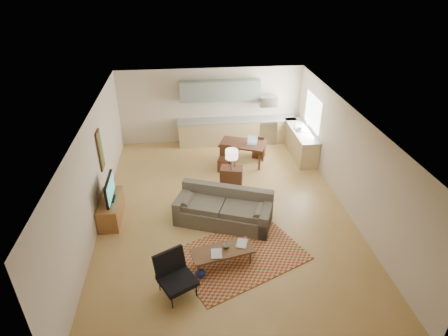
{
  "coord_description": "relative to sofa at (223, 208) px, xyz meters",
  "views": [
    {
      "loc": [
        -0.93,
        -8.2,
        5.98
      ],
      "look_at": [
        0.0,
        0.3,
        1.15
      ],
      "focal_mm": 30.0,
      "sensor_mm": 36.0,
      "label": 1
    }
  ],
  "objects": [
    {
      "name": "room",
      "position": [
        0.1,
        0.51,
        0.91
      ],
      "size": [
        9.0,
        9.0,
        9.0
      ],
      "color": "#AE8649",
      "rests_on": "ground"
    },
    {
      "name": "kitchen_counter_back",
      "position": [
        1.0,
        4.69,
        0.02
      ],
      "size": [
        4.26,
        0.64,
        0.92
      ],
      "primitive_type": null,
      "color": "tan",
      "rests_on": "ground"
    },
    {
      "name": "kitchen_counter_right",
      "position": [
        3.03,
        3.51,
        0.02
      ],
      "size": [
        0.64,
        2.26,
        0.92
      ],
      "primitive_type": null,
      "color": "tan",
      "rests_on": "ground"
    },
    {
      "name": "kitchen_range",
      "position": [
        2.1,
        4.69,
        0.01
      ],
      "size": [
        0.62,
        0.62,
        0.9
      ],
      "primitive_type": "cube",
      "color": "#A5A8AD",
      "rests_on": "ground"
    },
    {
      "name": "kitchen_microwave",
      "position": [
        2.1,
        4.71,
        1.11
      ],
      "size": [
        0.62,
        0.4,
        0.35
      ],
      "primitive_type": "cube",
      "color": "#A5A8AD",
      "rests_on": "room"
    },
    {
      "name": "upper_cabinets",
      "position": [
        0.4,
        4.84,
        1.51
      ],
      "size": [
        2.8,
        0.34,
        0.7
      ],
      "primitive_type": "cube",
      "color": "gray",
      "rests_on": "room"
    },
    {
      "name": "window_right",
      "position": [
        3.33,
        3.51,
        1.11
      ],
      "size": [
        0.02,
        1.4,
        1.05
      ],
      "primitive_type": "cube",
      "color": "white",
      "rests_on": "room"
    },
    {
      "name": "wall_art_left",
      "position": [
        -3.11,
        1.41,
        1.11
      ],
      "size": [
        0.06,
        0.42,
        1.1
      ],
      "primitive_type": null,
      "color": "olive",
      "rests_on": "room"
    },
    {
      "name": "triptych",
      "position": [
        0.0,
        4.98,
        1.31
      ],
      "size": [
        1.7,
        0.04,
        0.5
      ],
      "primitive_type": null,
      "color": "#F1E8B6",
      "rests_on": "room"
    },
    {
      "name": "rug",
      "position": [
        0.25,
        -1.27,
        -0.43
      ],
      "size": [
        3.31,
        2.89,
        0.02
      ],
      "primitive_type": "cube",
      "rotation": [
        0.0,
        0.0,
        0.43
      ],
      "color": "maroon",
      "rests_on": "floor"
    },
    {
      "name": "sofa",
      "position": [
        0.0,
        0.0,
        0.0
      ],
      "size": [
        2.74,
        1.92,
        0.87
      ],
      "primitive_type": null,
      "rotation": [
        0.0,
        0.0,
        -0.37
      ],
      "color": "#595346",
      "rests_on": "floor"
    },
    {
      "name": "coffee_table",
      "position": [
        -0.19,
        -1.51,
        -0.23
      ],
      "size": [
        1.45,
        0.83,
        0.41
      ],
      "primitive_type": null,
      "rotation": [
        0.0,
        0.0,
        0.22
      ],
      "color": "#50321B",
      "rests_on": "floor"
    },
    {
      "name": "book_a",
      "position": [
        -0.44,
        -1.62,
        -0.02
      ],
      "size": [
        0.26,
        0.34,
        0.03
      ],
      "primitive_type": "imported",
      "rotation": [
        0.0,
        0.0,
        -0.05
      ],
      "color": "#9A0C0C",
      "rests_on": "coffee_table"
    },
    {
      "name": "book_b",
      "position": [
        0.15,
        -1.32,
        -0.02
      ],
      "size": [
        0.42,
        0.45,
        0.02
      ],
      "primitive_type": "imported",
      "rotation": [
        0.0,
        0.0,
        -0.33
      ],
      "color": "navy",
      "rests_on": "coffee_table"
    },
    {
      "name": "vase",
      "position": [
        -0.1,
        -1.43,
        0.05
      ],
      "size": [
        0.21,
        0.21,
        0.16
      ],
      "primitive_type": "imported",
      "rotation": [
        0.0,
        0.0,
        0.21
      ],
      "color": "black",
      "rests_on": "coffee_table"
    },
    {
      "name": "armchair",
      "position": [
        -1.17,
        -2.23,
        0.0
      ],
      "size": [
        1.04,
        1.04,
        0.87
      ],
      "primitive_type": null,
      "rotation": [
        0.0,
        0.0,
        0.49
      ],
      "color": "black",
      "rests_on": "floor"
    },
    {
      "name": "tv_credenza",
      "position": [
        -2.88,
        0.47,
        -0.14
      ],
      "size": [
        0.5,
        1.31,
        0.6
      ],
      "primitive_type": null,
      "color": "brown",
      "rests_on": "floor"
    },
    {
      "name": "tv",
      "position": [
        -2.83,
        0.47,
        0.47
      ],
      "size": [
        0.1,
        1.01,
        0.6
      ],
      "primitive_type": null,
      "color": "black",
      "rests_on": "tv_credenza"
    },
    {
      "name": "console_table",
      "position": [
        0.4,
        1.52,
        -0.07
      ],
      "size": [
        0.71,
        0.55,
        0.74
      ],
      "primitive_type": null,
      "rotation": [
        0.0,
        0.0,
        -0.22
      ],
      "color": "#3C2014",
      "rests_on": "floor"
    },
    {
      "name": "table_lamp",
      "position": [
        0.4,
        1.52,
        0.59
      ],
      "size": [
        0.46,
        0.46,
        0.59
      ],
      "primitive_type": null,
      "rotation": [
        0.0,
        0.0,
        -0.36
      ],
      "color": "beige",
      "rests_on": "console_table"
    },
    {
      "name": "dining_table",
      "position": [
        0.97,
        3.11,
        -0.07
      ],
      "size": [
        1.65,
        1.31,
        0.73
      ],
      "primitive_type": null,
      "rotation": [
        0.0,
        0.0,
        -0.39
      ],
      "color": "#3C2014",
      "rests_on": "floor"
    },
    {
      "name": "dining_chair_near",
      "position": [
        0.33,
        2.69,
        -0.02
      ],
      "size": [
        0.5,
        0.51,
        0.83
      ],
      "primitive_type": null,
      "rotation": [
        0.0,
        0.0,
        -0.31
      ],
      "color": "#3C2014",
      "rests_on": "floor"
    },
    {
      "name": "dining_chair_far",
      "position": [
        1.6,
        3.53,
        -0.03
      ],
      "size": [
        0.52,
        0.53,
        0.82
      ],
      "primitive_type": null,
      "rotation": [
        0.0,
        0.0,
        2.75
      ],
      "color": "#3C2014",
      "rests_on": "floor"
    },
    {
      "name": "laptop",
      "position": [
        1.26,
        3.01,
        0.41
      ],
      "size": [
        0.36,
        0.31,
        0.23
      ],
      "primitive_type": null,
      "rotation": [
        0.0,
        0.0,
        -0.3
      ],
      "color": "#A5A8AD",
      "rests_on": "dining_table"
    },
    {
      "name": "soap_bottle",
      "position": [
        2.93,
        3.85,
        0.58
      ],
      "size": [
        0.1,
        0.1,
        0.19
      ],
      "primitive_type": "imported",
      "rotation": [
        0.0,
        0.0,
        -0.05
      ],
      "color": "#F1E8B6",
      "rests_on": "kitchen_counter_right"
    }
  ]
}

